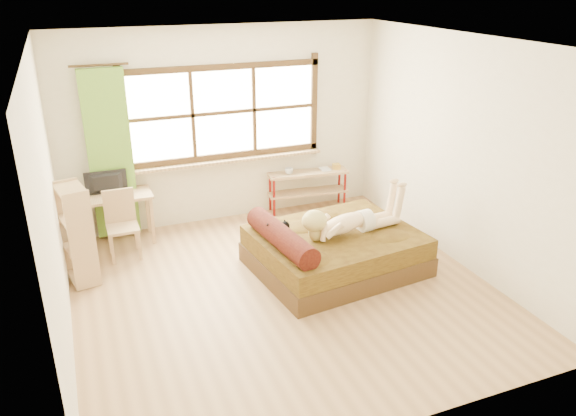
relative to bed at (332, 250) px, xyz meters
name	(u,v)px	position (x,y,z in m)	size (l,w,h in m)	color
floor	(284,290)	(-0.72, -0.25, -0.25)	(4.50, 4.50, 0.00)	#9E754C
ceiling	(283,42)	(-0.72, -0.25, 2.45)	(4.50, 4.50, 0.00)	white
wall_back	(224,127)	(-0.72, 2.00, 1.10)	(4.50, 4.50, 0.00)	silver
wall_front	(402,278)	(-0.72, -2.50, 1.10)	(4.50, 4.50, 0.00)	silver
wall_left	(50,208)	(-2.97, -0.25, 1.10)	(4.50, 4.50, 0.00)	silver
wall_right	(462,153)	(1.53, -0.25, 1.10)	(4.50, 4.50, 0.00)	silver
window	(224,116)	(-0.72, 1.97, 1.25)	(2.80, 0.16, 1.46)	#FFEDBF
curtain	(110,155)	(-2.27, 1.88, 0.90)	(0.55, 0.10, 2.20)	olive
bed	(332,250)	(0.00, 0.00, 0.00)	(2.04, 1.71, 0.71)	#372510
woman	(350,210)	(0.20, -0.04, 0.50)	(1.31, 0.38, 0.56)	beige
kitten	(276,230)	(-0.67, 0.11, 0.33)	(0.28, 0.11, 0.23)	black
desk	(109,202)	(-2.37, 1.70, 0.33)	(1.08, 0.50, 0.68)	#9E7C55
monitor	(106,183)	(-2.37, 1.75, 0.57)	(0.52, 0.07, 0.30)	black
chair	(121,220)	(-2.27, 1.33, 0.22)	(0.38, 0.38, 0.85)	#9E7C55
pipe_shelf	(308,182)	(0.49, 1.82, 0.18)	(1.22, 0.42, 0.68)	#9E7C55
cup	(289,171)	(0.17, 1.82, 0.39)	(0.12, 0.12, 0.09)	gray
book	(320,170)	(0.67, 1.82, 0.35)	(0.15, 0.20, 0.02)	gray
bookshelf	(77,234)	(-2.80, 0.84, 0.33)	(0.38, 0.55, 1.16)	#9E7C55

